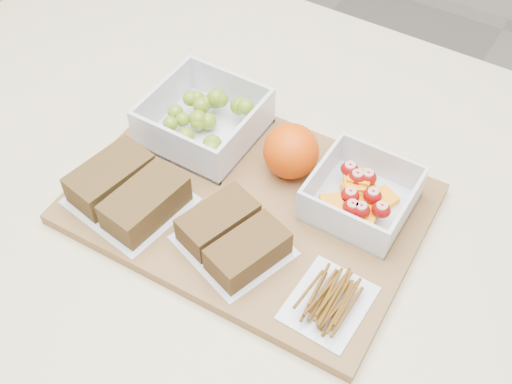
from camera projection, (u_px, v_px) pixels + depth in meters
counter at (245, 364)px, 1.16m from camera, size 1.20×0.90×0.90m
cutting_board at (249, 204)px, 0.81m from camera, size 0.43×0.31×0.02m
grape_container at (206, 119)px, 0.86m from camera, size 0.14×0.14×0.06m
fruit_container at (361, 196)px, 0.78m from camera, size 0.12×0.12×0.05m
orange at (291, 151)px, 0.81m from camera, size 0.07×0.07×0.07m
sandwich_bag_left at (128, 191)px, 0.78m from camera, size 0.15×0.14×0.04m
sandwich_bag_center at (233, 237)px, 0.74m from camera, size 0.15×0.14×0.04m
pretzel_bag at (329, 298)px, 0.70m from camera, size 0.08×0.10×0.02m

